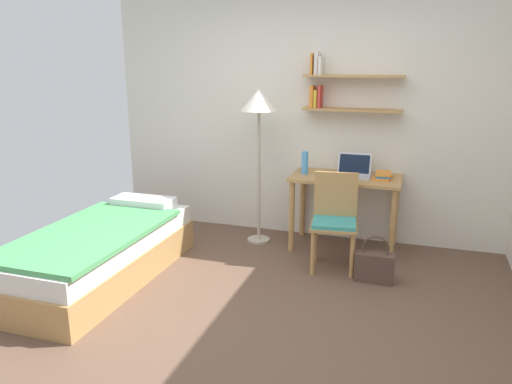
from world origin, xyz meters
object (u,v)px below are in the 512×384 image
(bed, at_px, (101,253))
(handbag, at_px, (375,266))
(desk_chair, at_px, (335,217))
(standing_lamp, at_px, (259,110))
(laptop, at_px, (354,170))
(book_stack, at_px, (383,176))
(desk, at_px, (345,190))
(water_bottle, at_px, (305,163))

(bed, bearing_deg, handbag, 16.42)
(desk_chair, relative_size, standing_lamp, 0.55)
(laptop, distance_m, book_stack, 0.29)
(laptop, xyz_separation_m, book_stack, (0.29, -0.03, -0.03))
(laptop, relative_size, handbag, 0.80)
(desk, bearing_deg, handbag, -62.69)
(water_bottle, xyz_separation_m, handbag, (0.79, -0.72, -0.72))
(book_stack, xyz_separation_m, handbag, (0.02, -0.75, -0.64))
(bed, relative_size, laptop, 5.77)
(desk_chair, distance_m, standing_lamp, 1.32)
(bed, relative_size, desk, 1.82)
(laptop, height_order, handbag, laptop)
(desk_chair, distance_m, water_bottle, 0.75)
(standing_lamp, bearing_deg, desk_chair, -26.22)
(water_bottle, bearing_deg, standing_lamp, -169.72)
(laptop, distance_m, water_bottle, 0.49)
(handbag, bearing_deg, desk, 117.31)
(desk, relative_size, standing_lamp, 0.67)
(desk_chair, distance_m, book_stack, 0.72)
(standing_lamp, bearing_deg, laptop, 8.41)
(book_stack, bearing_deg, standing_lamp, -174.78)
(desk, height_order, desk_chair, desk_chair)
(desk, bearing_deg, bed, -143.79)
(standing_lamp, relative_size, laptop, 4.74)
(water_bottle, relative_size, handbag, 0.55)
(laptop, bearing_deg, standing_lamp, -171.59)
(desk_chair, xyz_separation_m, water_bottle, (-0.40, 0.51, 0.38))
(desk_chair, relative_size, book_stack, 3.54)
(desk, bearing_deg, water_bottle, -178.91)
(bed, height_order, water_bottle, water_bottle)
(laptop, height_order, water_bottle, water_bottle)
(water_bottle, xyz_separation_m, book_stack, (0.77, 0.03, -0.09))
(laptop, xyz_separation_m, water_bottle, (-0.48, -0.06, 0.06))
(desk_chair, height_order, standing_lamp, standing_lamp)
(desk_chair, bearing_deg, handbag, -28.08)
(desk_chair, height_order, laptop, laptop)
(bed, bearing_deg, water_bottle, 42.96)
(desk_chair, bearing_deg, water_bottle, 128.10)
(standing_lamp, xyz_separation_m, handbag, (1.26, -0.64, -1.25))
(desk, relative_size, water_bottle, 4.64)
(standing_lamp, bearing_deg, book_stack, 5.22)
(bed, height_order, laptop, laptop)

